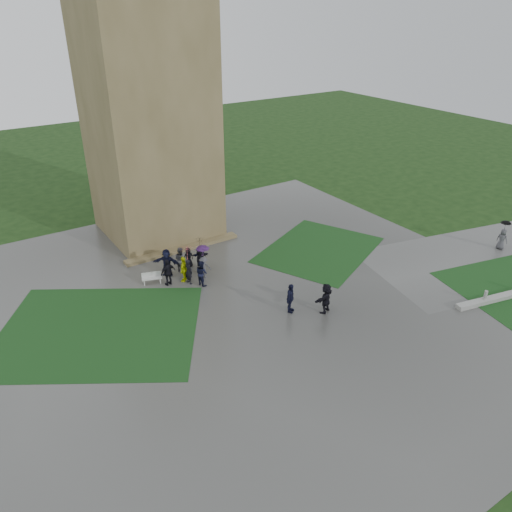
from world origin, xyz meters
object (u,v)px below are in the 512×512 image
tower (149,118)px  pedestrian_mid (290,298)px  pedestrian_near (326,298)px  pedestrian_path (503,234)px  bench (152,278)px

tower → pedestrian_mid: 17.52m
pedestrian_near → pedestrian_mid: bearing=-53.6°
pedestrian_mid → pedestrian_path: size_ratio=0.81×
tower → pedestrian_near: tower is taller
tower → pedestrian_path: (20.00, -17.33, -7.77)m
tower → pedestrian_near: (3.45, -16.62, -8.03)m
tower → pedestrian_near: bearing=-78.3°
pedestrian_near → pedestrian_path: bearing=157.2°
pedestrian_path → tower: bearing=139.1°
tower → pedestrian_mid: bearing=-83.7°
pedestrian_near → bench: bearing=-70.8°
tower → bench: (-3.88, -7.75, -8.59)m
pedestrian_near → pedestrian_path: 16.56m
pedestrian_mid → pedestrian_near: (1.76, -1.15, 0.01)m
tower → pedestrian_path: bearing=-40.9°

